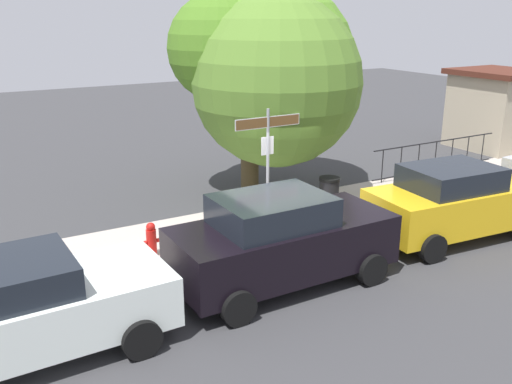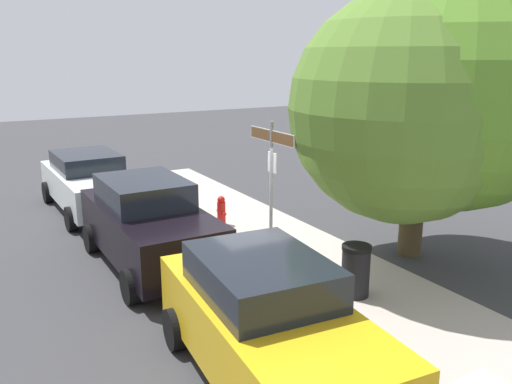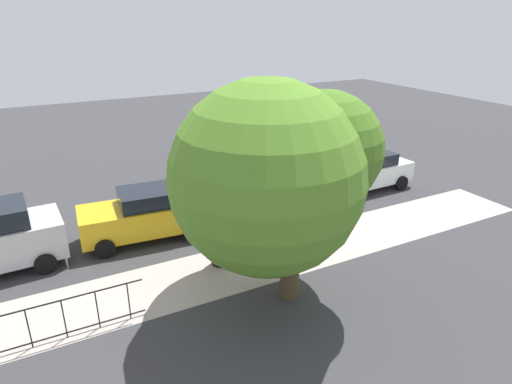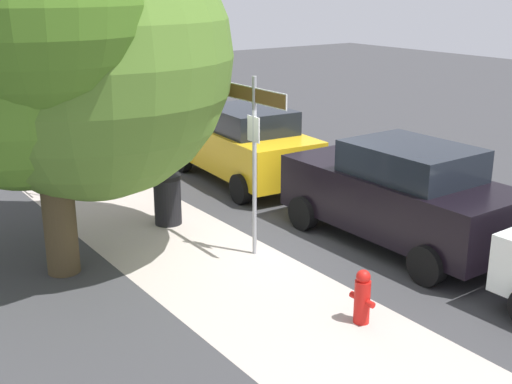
{
  "view_description": "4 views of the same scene",
  "coord_description": "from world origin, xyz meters",
  "views": [
    {
      "loc": [
        -6.64,
        -10.36,
        5.14
      ],
      "look_at": [
        -0.56,
        0.26,
        1.18
      ],
      "focal_mm": 39.58,
      "sensor_mm": 36.0,
      "label": 1
    },
    {
      "loc": [
        8.93,
        -5.17,
        4.34
      ],
      "look_at": [
        -0.22,
        0.07,
        1.58
      ],
      "focal_mm": 36.92,
      "sensor_mm": 36.0,
      "label": 2
    },
    {
      "loc": [
        6.68,
        12.15,
        7.29
      ],
      "look_at": [
        0.4,
        0.23,
        1.88
      ],
      "focal_mm": 31.35,
      "sensor_mm": 36.0,
      "label": 3
    },
    {
      "loc": [
        -8.77,
        6.46,
        4.44
      ],
      "look_at": [
        -0.49,
        0.61,
        1.23
      ],
      "focal_mm": 46.39,
      "sensor_mm": 36.0,
      "label": 4
    }
  ],
  "objects": [
    {
      "name": "car_yellow",
      "position": [
        3.55,
        -1.91,
        0.9
      ],
      "size": [
        4.37,
        2.24,
        1.77
      ],
      "rotation": [
        0.0,
        0.0,
        -0.08
      ],
      "color": "gold",
      "rests_on": "ground_plane"
    },
    {
      "name": "sidewalk_strip",
      "position": [
        2.0,
        1.3,
        0.0
      ],
      "size": [
        24.0,
        2.6,
        0.0
      ],
      "primitive_type": "cube",
      "color": "#B3A69D",
      "rests_on": "ground_plane"
    },
    {
      "name": "car_white",
      "position": [
        -6.05,
        -2.05,
        0.85
      ],
      "size": [
        4.63,
        2.16,
        1.64
      ],
      "rotation": [
        0.0,
        0.0,
        0.03
      ],
      "color": "white",
      "rests_on": "ground_plane"
    },
    {
      "name": "ground_plane",
      "position": [
        0.0,
        0.0,
        0.0
      ],
      "size": [
        60.0,
        60.0,
        0.0
      ],
      "primitive_type": "plane",
      "color": "#38383A"
    },
    {
      "name": "car_black",
      "position": [
        -1.25,
        -1.93,
        0.93
      ],
      "size": [
        4.37,
        2.03,
        1.85
      ],
      "rotation": [
        0.0,
        0.0,
        0.01
      ],
      "color": "black",
      "rests_on": "ground_plane"
    },
    {
      "name": "shade_tree",
      "position": [
        1.46,
        3.07,
        3.57
      ],
      "size": [
        5.36,
        5.6,
        6.02
      ],
      "color": "#493C25",
      "rests_on": "ground_plane"
    },
    {
      "name": "iron_fence",
      "position": [
        7.42,
        2.3,
        0.57
      ],
      "size": [
        5.35,
        0.04,
        1.07
      ],
      "color": "black",
      "rests_on": "ground_plane"
    },
    {
      "name": "trash_bin",
      "position": [
        2.03,
        0.9,
        0.49
      ],
      "size": [
        0.55,
        0.55,
        0.98
      ],
      "color": "black",
      "rests_on": "ground_plane"
    },
    {
      "name": "street_sign",
      "position": [
        -0.16,
        0.4,
        2.17
      ],
      "size": [
        1.68,
        0.07,
        3.04
      ],
      "color": "#9EA0A5",
      "rests_on": "ground_plane"
    },
    {
      "name": "fire_hydrant",
      "position": [
        -2.98,
        0.6,
        0.38
      ],
      "size": [
        0.42,
        0.22,
        0.78
      ],
      "color": "red",
      "rests_on": "ground_plane"
    }
  ]
}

